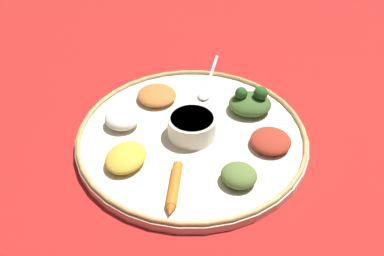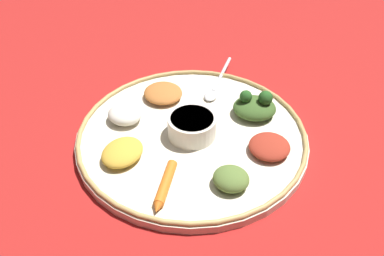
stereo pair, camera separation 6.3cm
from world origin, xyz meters
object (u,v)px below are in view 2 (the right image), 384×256
(greens_pile, at_px, (255,106))
(center_bowl, at_px, (192,126))
(spoon, at_px, (216,85))
(carrot_near_spoon, at_px, (165,186))

(greens_pile, bearing_deg, center_bowl, 173.67)
(center_bowl, xyz_separation_m, spoon, (0.12, 0.09, -0.02))
(carrot_near_spoon, bearing_deg, center_bowl, 39.05)
(spoon, xyz_separation_m, carrot_near_spoon, (-0.22, -0.18, 0.00))
(spoon, xyz_separation_m, greens_pile, (0.01, -0.11, 0.01))
(spoon, bearing_deg, center_bowl, -141.26)
(center_bowl, height_order, spoon, center_bowl)
(center_bowl, relative_size, carrot_near_spoon, 1.02)
(greens_pile, bearing_deg, spoon, 94.51)
(center_bowl, height_order, greens_pile, greens_pile)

